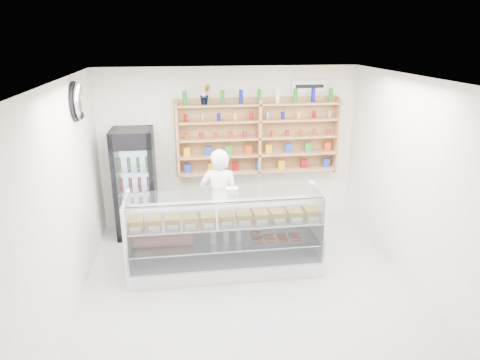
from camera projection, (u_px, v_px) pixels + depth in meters
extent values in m
plane|color=#B8B8BD|center=(252.00, 296.00, 5.69)|extent=(5.00, 5.00, 0.00)
plane|color=white|center=(254.00, 82.00, 4.78)|extent=(5.00, 5.00, 0.00)
plane|color=white|center=(229.00, 147.00, 7.58)|extent=(4.50, 0.00, 4.50)
plane|color=white|center=(315.00, 332.00, 2.89)|extent=(4.50, 0.00, 4.50)
plane|color=white|center=(61.00, 208.00, 4.94)|extent=(0.00, 5.00, 5.00)
plane|color=white|center=(424.00, 190.00, 5.53)|extent=(0.00, 5.00, 5.00)
cube|color=white|center=(226.00, 262.00, 6.30)|extent=(2.77, 0.78, 0.23)
cube|color=white|center=(223.00, 227.00, 6.51)|extent=(2.77, 0.05, 0.58)
cube|color=silver|center=(226.00, 241.00, 6.19)|extent=(2.66, 0.69, 0.02)
cube|color=silver|center=(225.00, 219.00, 6.08)|extent=(2.71, 0.72, 0.02)
cube|color=silver|center=(228.00, 237.00, 5.75)|extent=(2.71, 0.11, 0.96)
cube|color=silver|center=(225.00, 195.00, 5.91)|extent=(2.71, 0.55, 0.01)
imported|color=white|center=(220.00, 200.00, 6.72)|extent=(0.67, 0.49, 1.66)
cube|color=black|center=(135.00, 184.00, 7.18)|extent=(0.67, 0.66, 1.85)
cube|color=#2B0434|center=(130.00, 142.00, 6.64)|extent=(0.65, 0.04, 0.26)
cube|color=silver|center=(134.00, 195.00, 6.91)|extent=(0.56, 0.02, 1.46)
cube|color=#AA7650|center=(178.00, 141.00, 7.25)|extent=(0.04, 0.28, 1.33)
cube|color=#AA7650|center=(259.00, 138.00, 7.43)|extent=(0.04, 0.28, 1.33)
cube|color=#AA7650|center=(336.00, 136.00, 7.62)|extent=(0.04, 0.28, 1.33)
cube|color=#AA7650|center=(258.00, 170.00, 7.62)|extent=(2.80, 0.28, 0.03)
cube|color=#AA7650|center=(259.00, 154.00, 7.52)|extent=(2.80, 0.28, 0.03)
cube|color=#AA7650|center=(259.00, 138.00, 7.43)|extent=(2.80, 0.28, 0.03)
cube|color=#AA7650|center=(259.00, 120.00, 7.33)|extent=(2.80, 0.28, 0.03)
cube|color=#AA7650|center=(259.00, 104.00, 7.24)|extent=(2.80, 0.28, 0.03)
imported|color=#1E6626|center=(205.00, 94.00, 7.06)|extent=(0.21, 0.19, 0.34)
ellipsoid|color=silver|center=(79.00, 101.00, 5.73)|extent=(0.15, 0.50, 0.50)
cube|color=white|center=(309.00, 86.00, 7.39)|extent=(0.62, 0.03, 0.20)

